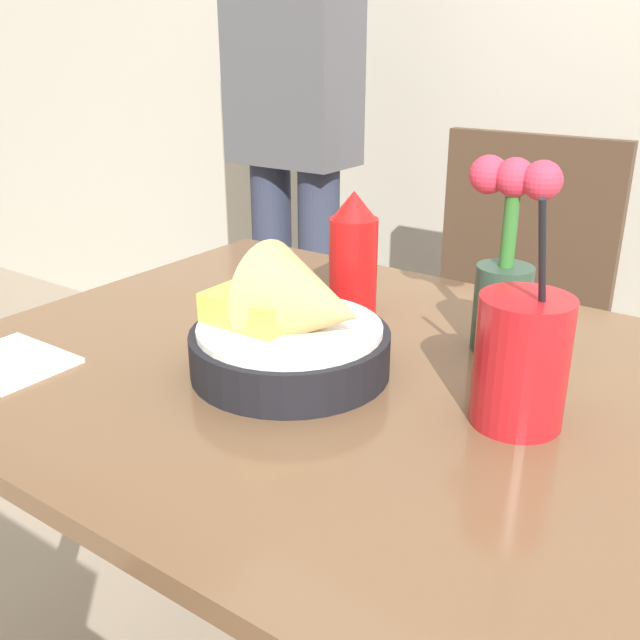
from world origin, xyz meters
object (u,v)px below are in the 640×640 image
Objects in this scene: ketchup_bottle at (353,255)px; flower_vase at (506,263)px; drink_cup at (521,365)px; chair_far_window at (506,312)px; person_standing at (293,103)px; food_basket at (295,330)px.

ketchup_bottle is 0.23m from flower_vase.
flower_vase is at bearing 117.50° from drink_cup.
chair_far_window is 0.90m from drink_cup.
person_standing is at bearing 132.77° from ketchup_bottle.
person_standing is (-0.61, 0.66, 0.14)m from ketchup_bottle.
drink_cup is (0.26, 0.04, 0.01)m from food_basket.
person_standing is (-0.67, 0.88, 0.17)m from food_basket.
chair_far_window is 5.09× the size of ketchup_bottle.
flower_vase is (0.17, 0.21, 0.06)m from food_basket.
food_basket is 0.97× the size of drink_cup.
ketchup_bottle is 0.36m from drink_cup.
person_standing reaches higher than food_basket.
flower_vase is at bearing 51.06° from food_basket.
food_basket is at bearing -52.59° from person_standing.
flower_vase is 0.15× the size of person_standing.
chair_far_window is at bearing 109.20° from flower_vase.
food_basket is 0.98× the size of flower_vase.
chair_far_window is 0.88m from food_basket.
flower_vase is 1.08m from person_standing.
drink_cup is 0.15× the size of person_standing.
drink_cup and flower_vase have the same top height.
drink_cup reaches higher than ketchup_bottle.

